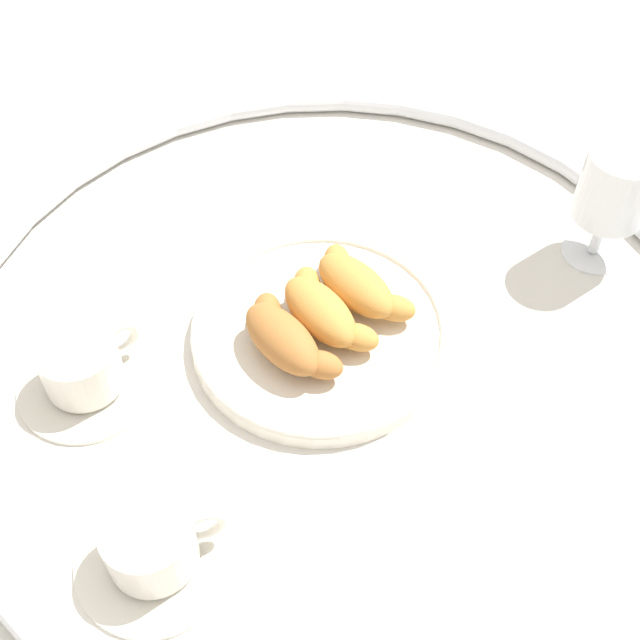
{
  "coord_description": "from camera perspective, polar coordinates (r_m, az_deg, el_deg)",
  "views": [
    {
      "loc": [
        0.44,
        -0.28,
        0.66
      ],
      "look_at": [
        -0.01,
        -0.01,
        0.03
      ],
      "focal_mm": 46.21,
      "sensor_mm": 36.0,
      "label": 1
    }
  ],
  "objects": [
    {
      "name": "coffee_cup_near",
      "position": [
        0.71,
        -11.5,
        -15.11
      ],
      "size": [
        0.14,
        0.14,
        0.06
      ],
      "color": "silver",
      "rests_on": "ground_plane"
    },
    {
      "name": "juice_glass_left",
      "position": [
        0.91,
        19.73,
        8.43
      ],
      "size": [
        0.08,
        0.08,
        0.14
      ],
      "color": "white",
      "rests_on": "ground_plane"
    },
    {
      "name": "croissant_large",
      "position": [
        0.79,
        -2.44,
        -1.29
      ],
      "size": [
        0.14,
        0.07,
        0.04
      ],
      "color": "#AD6B33",
      "rests_on": "pastry_plate"
    },
    {
      "name": "coffee_cup_far",
      "position": [
        0.82,
        -16.06,
        -3.32
      ],
      "size": [
        0.14,
        0.14,
        0.06
      ],
      "color": "silver",
      "rests_on": "ground_plane"
    },
    {
      "name": "pastry_plate",
      "position": [
        0.83,
        0.0,
        -0.79
      ],
      "size": [
        0.26,
        0.26,
        0.02
      ],
      "color": "silver",
      "rests_on": "ground_plane"
    },
    {
      "name": "croissant_small",
      "position": [
        0.81,
        0.18,
        0.62
      ],
      "size": [
        0.14,
        0.07,
        0.04
      ],
      "color": "#CC893D",
      "rests_on": "pastry_plate"
    },
    {
      "name": "croissant_extra",
      "position": [
        0.84,
        2.65,
        2.44
      ],
      "size": [
        0.13,
        0.08,
        0.04
      ],
      "color": "#CC893D",
      "rests_on": "pastry_plate"
    },
    {
      "name": "ground_plane",
      "position": [
        0.84,
        0.79,
        -1.25
      ],
      "size": [
        2.2,
        2.2,
        0.0
      ],
      "primitive_type": "plane",
      "color": "silver"
    },
    {
      "name": "table_chrome_rim",
      "position": [
        0.83,
        0.79,
        -0.74
      ],
      "size": [
        0.79,
        0.79,
        0.02
      ],
      "primitive_type": "torus",
      "color": "silver",
      "rests_on": "ground_plane"
    }
  ]
}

